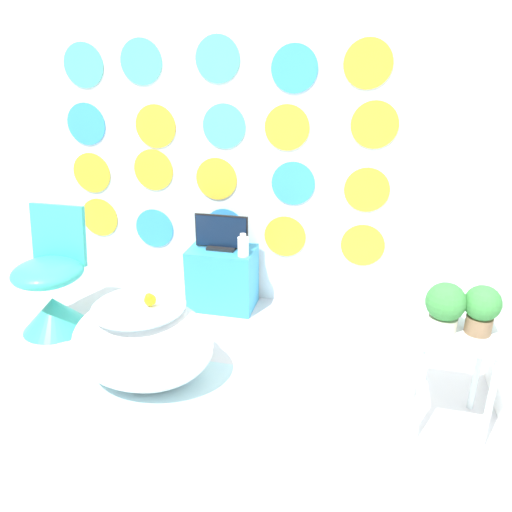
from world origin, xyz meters
The scene contains 12 objects.
ground_plane centered at (0.00, 0.00, 0.00)m, with size 12.00×12.00×0.00m, color silver.
wall_back_dotted centered at (0.00, 1.86, 1.29)m, with size 4.65×0.05×2.60m.
rug centered at (-0.17, 0.49, 0.00)m, with size 1.37×0.88×0.01m.
bathtub centered at (-0.12, 0.66, 0.25)m, with size 0.82×0.63×0.50m.
rubber_duck centered at (-0.04, 0.65, 0.54)m, with size 0.07×0.07×0.08m.
chair centered at (-0.98, 1.08, 0.28)m, with size 0.47×0.47×0.84m.
tv_cabinet centered at (0.06, 1.65, 0.23)m, with size 0.48×0.32×0.46m.
tv centered at (0.06, 1.65, 0.57)m, with size 0.39×0.12×0.25m.
vase centered at (0.24, 1.56, 0.54)m, with size 0.08×0.08×0.16m.
side_table centered at (1.54, 0.68, 0.43)m, with size 0.36×0.37×0.55m.
potted_plant_left centered at (1.46, 0.68, 0.68)m, with size 0.19×0.19×0.24m.
potted_plant_right centered at (1.62, 0.69, 0.68)m, with size 0.17×0.17×0.24m.
Camera 1 is at (1.07, -1.55, 1.78)m, focal length 35.00 mm.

